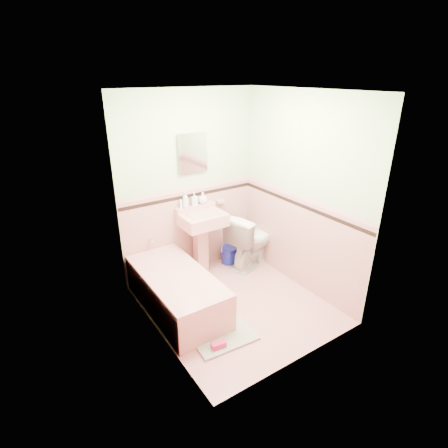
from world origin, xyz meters
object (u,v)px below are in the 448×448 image
soap_bottle_left (185,200)px  soap_bottle_mid (194,199)px  toilet (251,239)px  soap_bottle_right (203,198)px  bathtub (177,292)px  sink (203,244)px  shoe (219,345)px  medicine_cabinet (192,153)px  bucket (229,255)px

soap_bottle_left → soap_bottle_mid: size_ratio=1.16×
toilet → soap_bottle_right: bearing=43.8°
bathtub → sink: (0.68, 0.53, 0.24)m
soap_bottle_left → shoe: soap_bottle_left is taller
toilet → shoe: (-1.37, -1.24, -0.35)m
soap_bottle_right → toilet: soap_bottle_right is taller
medicine_cabinet → sink: bearing=-90.0°
bathtub → soap_bottle_mid: soap_bottle_mid is taller
soap_bottle_left → soap_bottle_right: bearing=0.0°
bathtub → medicine_cabinet: bearing=47.4°
soap_bottle_right → soap_bottle_left: bearing=180.0°
bucket → shoe: size_ratio=1.68×
shoe → bathtub: bearing=99.2°
bathtub → toilet: (1.40, 0.36, 0.19)m
bucket → shoe: 1.84m
bathtub → bucket: size_ratio=5.79×
bucket → shoe: bucket is taller
soap_bottle_left → toilet: size_ratio=0.26×
medicine_cabinet → soap_bottle_right: 0.64m
medicine_cabinet → bucket: 1.65m
soap_bottle_mid → bucket: soap_bottle_mid is taller
soap_bottle_left → bucket: soap_bottle_left is taller
bathtub → bucket: bearing=26.8°
medicine_cabinet → toilet: size_ratio=0.60×
medicine_cabinet → shoe: (-0.64, -1.61, -1.64)m
sink → soap_bottle_right: 0.64m
sink → soap_bottle_mid: soap_bottle_mid is taller
bathtub → bucket: (1.16, 0.58, -0.10)m
medicine_cabinet → soap_bottle_right: bearing=-14.1°
soap_bottle_right → bucket: size_ratio=0.63×
toilet → bucket: toilet is taller
sink → medicine_cabinet: medicine_cabinet is taller
bathtub → soap_bottle_mid: size_ratio=8.23×
bathtub → medicine_cabinet: size_ratio=3.02×
soap_bottle_right → toilet: (0.60, -0.35, -0.66)m
sink → bathtub: bearing=-142.1°
sink → soap_bottle_mid: (-0.01, 0.18, 0.62)m
medicine_cabinet → soap_bottle_left: bearing=-168.4°
toilet → shoe: size_ratio=5.34×
sink → soap_bottle_mid: size_ratio=5.07×
bathtub → soap_bottle_left: bearing=53.1°
medicine_cabinet → shoe: size_ratio=3.22×
soap_bottle_mid → shoe: soap_bottle_mid is taller
soap_bottle_left → bucket: (0.62, -0.13, -0.96)m
medicine_cabinet → soap_bottle_right: medicine_cabinet is taller
soap_bottle_left → bucket: size_ratio=0.82×
sink → bucket: size_ratio=3.56×
bathtub → soap_bottle_right: 1.36m
bathtub → sink: size_ratio=1.62×
soap_bottle_right → bucket: (0.36, -0.13, -0.94)m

